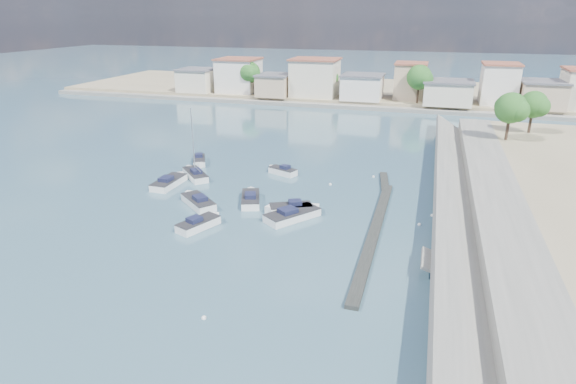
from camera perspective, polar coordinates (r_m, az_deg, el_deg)
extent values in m
plane|color=#2E4A5D|center=(74.87, 7.67, 5.30)|extent=(400.00, 400.00, 0.00)
cube|color=slate|center=(48.79, 24.24, -3.72)|extent=(5.00, 90.00, 1.80)
cube|color=slate|center=(48.30, 19.14, -3.24)|extent=(4.17, 90.00, 2.86)
cube|color=slate|center=(40.39, 19.17, -8.85)|extent=(5.31, 3.50, 1.94)
cube|color=black|center=(45.90, 10.21, -4.63)|extent=(1.00, 26.00, 0.35)
cube|color=black|center=(58.90, 11.38, 1.00)|extent=(2.00, 8.05, 0.30)
cube|color=gray|center=(125.37, 11.64, 11.53)|extent=(160.00, 40.00, 1.40)
cube|color=slate|center=(104.80, 10.48, 9.73)|extent=(160.00, 2.50, 0.80)
cube|color=beige|center=(121.68, -10.67, 12.85)|extent=(8.00, 8.00, 5.00)
cube|color=#595960|center=(121.37, -10.75, 14.10)|extent=(8.48, 8.48, 0.35)
cube|color=white|center=(119.19, -5.85, 13.54)|extent=(9.00, 9.00, 7.50)
cube|color=#99513D|center=(118.78, -5.92, 15.42)|extent=(9.54, 9.54, 0.35)
cube|color=tan|center=(113.16, -1.59, 12.50)|extent=(7.00, 8.00, 4.50)
cube|color=#595960|center=(112.85, -1.61, 13.72)|extent=(7.42, 8.48, 0.35)
cube|color=beige|center=(112.41, 3.21, 13.33)|extent=(10.00, 9.00, 8.00)
cube|color=#99513D|center=(111.96, 3.25, 15.45)|extent=(10.60, 9.54, 0.35)
cube|color=white|center=(109.62, 8.79, 12.15)|extent=(8.50, 8.50, 5.00)
cube|color=#595960|center=(109.27, 8.87, 13.54)|extent=(9.01, 9.01, 0.35)
cube|color=tan|center=(111.51, 14.27, 12.56)|extent=(6.50, 7.50, 7.50)
cube|color=#99513D|center=(111.08, 14.45, 14.56)|extent=(6.89, 7.95, 0.35)
cube|color=beige|center=(107.69, 18.40, 11.08)|extent=(9.50, 9.00, 4.50)
cube|color=#595960|center=(107.36, 18.54, 12.35)|extent=(10.07, 9.54, 0.35)
cube|color=white|center=(111.16, 23.71, 11.60)|extent=(7.00, 8.00, 8.00)
cube|color=#99513D|center=(110.71, 24.03, 13.72)|extent=(7.42, 8.48, 0.35)
cube|color=tan|center=(110.64, 27.86, 10.14)|extent=(8.00, 9.00, 5.00)
cube|color=#595960|center=(110.29, 28.09, 11.49)|extent=(8.48, 9.54, 0.35)
cylinder|color=#38281E|center=(115.23, -4.49, 12.31)|extent=(0.44, 0.44, 3.38)
sphere|color=#1F531B|center=(114.80, -4.54, 13.96)|extent=(4.80, 4.80, 4.80)
sphere|color=#1F531B|center=(113.95, -4.21, 13.81)|extent=(3.60, 3.60, 3.60)
sphere|color=#1F531B|center=(115.47, -4.82, 14.07)|extent=(3.30, 3.30, 3.30)
cylinder|color=#38281E|center=(113.07, 4.82, 12.03)|extent=(0.44, 0.44, 2.93)
sphere|color=#1F531B|center=(112.68, 4.86, 13.49)|extent=(4.16, 4.16, 4.16)
sphere|color=#1F531B|center=(112.05, 5.20, 13.33)|extent=(3.12, 3.12, 3.12)
sphere|color=#1F531B|center=(113.18, 4.57, 13.59)|extent=(2.86, 2.86, 2.86)
cylinder|color=#38281E|center=(106.77, 15.11, 11.09)|extent=(0.44, 0.44, 3.60)
sphere|color=#1F531B|center=(106.28, 15.29, 12.98)|extent=(5.12, 5.12, 5.12)
sphere|color=#1F531B|center=(105.65, 15.80, 12.76)|extent=(3.84, 3.84, 3.84)
sphere|color=#1F531B|center=(106.76, 14.87, 13.14)|extent=(3.52, 3.52, 3.52)
cylinder|color=#38281E|center=(110.51, 23.59, 10.29)|extent=(0.44, 0.44, 3.15)
sphere|color=#1F531B|center=(110.09, 23.82, 11.88)|extent=(4.48, 4.48, 4.48)
sphere|color=#1F531B|center=(109.66, 24.27, 11.67)|extent=(3.36, 3.36, 3.36)
sphere|color=#1F531B|center=(110.40, 23.44, 12.02)|extent=(3.08, 3.08, 3.08)
cylinder|color=#38281E|center=(77.97, 24.56, 6.79)|extent=(0.44, 0.44, 3.15)
sphere|color=#1F531B|center=(77.39, 24.90, 9.02)|extent=(4.48, 4.48, 4.48)
sphere|color=#1F531B|center=(77.00, 25.55, 8.72)|extent=(3.36, 3.36, 3.36)
sphere|color=#1F531B|center=(77.68, 24.36, 9.24)|extent=(3.08, 3.08, 3.08)
cylinder|color=#38281E|center=(84.44, 26.77, 7.30)|extent=(0.44, 0.44, 2.93)
sphere|color=#1F531B|center=(83.93, 27.09, 9.21)|extent=(4.16, 4.16, 4.16)
sphere|color=#1F531B|center=(83.60, 27.65, 8.95)|extent=(3.12, 3.12, 3.12)
sphere|color=#1F531B|center=(84.18, 26.62, 9.41)|extent=(2.86, 2.86, 2.86)
cube|color=white|center=(52.35, -4.45, -0.98)|extent=(3.40, 5.15, 1.00)
cube|color=white|center=(54.27, -4.42, -0.18)|extent=(1.76, 1.76, 1.00)
cube|color=#262628|center=(52.17, -4.46, -0.47)|extent=(3.43, 5.16, 0.08)
cube|color=#1B1F3C|center=(51.63, -4.48, -0.41)|extent=(1.58, 1.75, 0.48)
cube|color=white|center=(46.96, -10.58, -3.89)|extent=(3.28, 4.62, 1.00)
cube|color=white|center=(48.03, -8.92, -3.22)|extent=(1.59, 1.59, 1.00)
cube|color=#262628|center=(46.76, -10.62, -3.34)|extent=(3.31, 4.63, 0.08)
cube|color=#1B1F3C|center=(46.42, -11.04, -3.23)|extent=(1.49, 1.60, 0.48)
cube|color=white|center=(52.31, -10.56, -1.29)|extent=(5.13, 4.77, 1.00)
cube|color=white|center=(54.22, -11.47, -0.57)|extent=(1.47, 1.47, 1.00)
cube|color=#262628|center=(52.13, -10.60, -0.78)|extent=(5.16, 4.80, 0.08)
cube|color=#1B1F3C|center=(51.61, -10.39, -0.71)|extent=(1.94, 1.90, 0.48)
cube|color=white|center=(49.79, 0.34, -2.07)|extent=(4.67, 3.45, 1.00)
cube|color=white|center=(49.56, -1.77, -2.20)|extent=(1.60, 1.60, 1.00)
cube|color=#262628|center=(49.60, 0.34, -1.54)|extent=(4.69, 3.48, 0.08)
cube|color=#1B1F3C|center=(49.58, 0.84, -1.26)|extent=(1.64, 1.55, 0.48)
cube|color=white|center=(59.08, -13.93, 1.01)|extent=(2.20, 5.30, 1.00)
cube|color=white|center=(60.90, -12.85, 1.68)|extent=(2.08, 2.08, 1.00)
cube|color=#262628|center=(58.92, -13.97, 1.46)|extent=(2.24, 5.30, 0.08)
cube|color=#1B1F3C|center=(58.43, -14.26, 1.52)|extent=(1.32, 1.61, 0.48)
cube|color=white|center=(61.46, -0.61, 2.39)|extent=(3.95, 2.75, 1.00)
cube|color=white|center=(62.42, -1.72, 2.67)|extent=(1.36, 1.36, 1.00)
cube|color=#262628|center=(61.31, -0.61, 2.83)|extent=(3.96, 2.78, 0.08)
cube|color=#1B1F3C|center=(61.01, -0.35, 2.98)|extent=(1.36, 1.26, 0.48)
cube|color=white|center=(67.04, -10.47, 3.60)|extent=(3.20, 4.34, 1.00)
cube|color=white|center=(65.35, -10.47, 3.15)|extent=(1.38, 1.38, 1.00)
cube|color=#262628|center=(66.90, -10.50, 4.01)|extent=(3.23, 4.36, 0.08)
cube|color=#1B1F3C|center=(67.23, -10.51, 4.30)|extent=(1.40, 1.52, 0.48)
cube|color=white|center=(48.17, 0.51, -2.88)|extent=(5.18, 5.90, 1.00)
cube|color=white|center=(49.58, 2.76, -2.20)|extent=(1.79, 1.79, 1.00)
cube|color=#262628|center=(47.97, 0.51, -2.33)|extent=(5.21, 5.93, 0.08)
cube|color=#1B1F3C|center=(47.56, -0.03, -2.23)|extent=(2.13, 2.20, 0.48)
cube|color=white|center=(61.21, -10.92, 1.93)|extent=(4.97, 5.09, 1.00)
cube|color=white|center=(63.36, -11.54, 2.53)|extent=(1.29, 1.29, 1.00)
cube|color=#262628|center=(61.06, -10.95, 2.37)|extent=(5.00, 5.11, 0.08)
cube|color=#1B1F3C|center=(60.49, -10.82, 2.45)|extent=(1.90, 1.92, 0.48)
cylinder|color=silver|center=(59.96, -11.21, 6.01)|extent=(0.12, 0.12, 8.00)
cylinder|color=silver|center=(59.74, -10.66, 2.69)|extent=(1.72, 1.79, 0.08)
sphere|color=white|center=(39.80, 8.53, -8.87)|extent=(0.34, 0.34, 0.34)
sphere|color=white|center=(48.62, 15.31, -3.75)|extent=(0.34, 0.34, 0.34)
sphere|color=white|center=(34.08, -9.94, -14.50)|extent=(0.34, 0.34, 0.34)
sphere|color=white|center=(51.11, 16.72, -2.68)|extent=(0.34, 0.34, 0.34)
sphere|color=white|center=(57.95, 5.04, 0.90)|extent=(0.34, 0.34, 0.34)
sphere|color=white|center=(61.41, 10.09, 1.80)|extent=(0.34, 0.34, 0.34)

